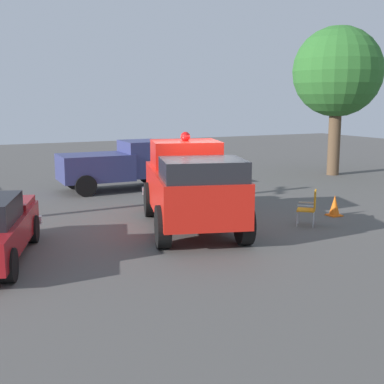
% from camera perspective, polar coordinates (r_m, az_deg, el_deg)
% --- Properties ---
extents(ground_plane, '(60.00, 60.00, 0.00)m').
position_cam_1_polar(ground_plane, '(15.10, 0.68, -3.31)').
color(ground_plane, '#514F4C').
extents(vintage_fire_truck, '(6.32, 3.86, 2.59)m').
position_cam_1_polar(vintage_fire_truck, '(14.33, -0.16, 0.84)').
color(vintage_fire_truck, black).
rests_on(vintage_fire_truck, ground).
extents(parked_pickup, '(2.14, 4.84, 1.90)m').
position_cam_1_polar(parked_pickup, '(20.53, -7.84, 2.98)').
color(parked_pickup, black).
rests_on(parked_pickup, ground).
extents(lawn_chair_by_car, '(0.66, 0.66, 1.02)m').
position_cam_1_polar(lawn_chair_by_car, '(17.69, 3.05, 0.62)').
color(lawn_chair_by_car, '#B7BABF').
rests_on(lawn_chair_by_car, ground).
extents(lawn_chair_spare, '(0.69, 0.69, 1.02)m').
position_cam_1_polar(lawn_chair_spare, '(14.88, 12.86, -1.44)').
color(lawn_chair_spare, '#B7BABF').
rests_on(lawn_chair_spare, ground).
extents(oak_tree_right, '(4.10, 4.10, 6.81)m').
position_cam_1_polar(oak_tree_right, '(25.24, 15.67, 12.50)').
color(oak_tree_right, brown).
rests_on(oak_tree_right, ground).
extents(traffic_cone, '(0.40, 0.40, 0.64)m').
position_cam_1_polar(traffic_cone, '(16.43, 15.38, -1.48)').
color(traffic_cone, orange).
rests_on(traffic_cone, ground).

